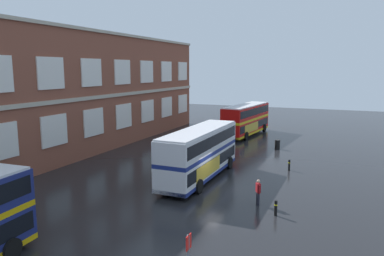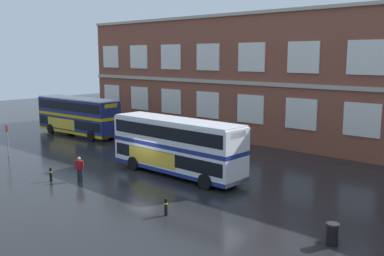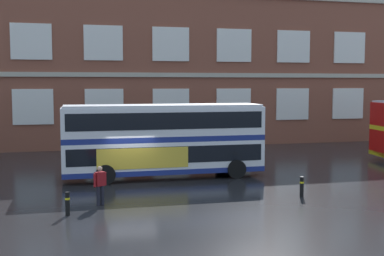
{
  "view_description": "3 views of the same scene",
  "coord_description": "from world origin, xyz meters",
  "views": [
    {
      "loc": [
        -24.41,
        -9.36,
        8.79
      ],
      "look_at": [
        2.42,
        2.08,
        4.03
      ],
      "focal_mm": 34.07,
      "sensor_mm": 36.0,
      "label": 1
    },
    {
      "loc": [
        23.32,
        -20.77,
        8.53
      ],
      "look_at": [
        3.65,
        1.06,
        3.64
      ],
      "focal_mm": 40.66,
      "sensor_mm": 36.0,
      "label": 2
    },
    {
      "loc": [
        -3.06,
        -25.7,
        5.21
      ],
      "look_at": [
        3.86,
        2.19,
        2.65
      ],
      "focal_mm": 46.36,
      "sensor_mm": 36.0,
      "label": 3
    }
  ],
  "objects": [
    {
      "name": "safety_bollard_east",
      "position": [
        7.28,
        -5.07,
        0.49
      ],
      "size": [
        0.19,
        0.19,
        0.95
      ],
      "color": "black",
      "rests_on": "ground"
    },
    {
      "name": "double_decker_middle",
      "position": [
        1.99,
        1.22,
        2.15
      ],
      "size": [
        11.02,
        2.93,
        4.07
      ],
      "color": "silver",
      "rests_on": "ground"
    },
    {
      "name": "brick_terminal_building",
      "position": [
        2.31,
        17.98,
        6.19
      ],
      "size": [
        53.82,
        8.19,
        12.67
      ],
      "color": "brown",
      "rests_on": "ground"
    },
    {
      "name": "ground_plane",
      "position": [
        0.0,
        2.0,
        0.0
      ],
      "size": [
        120.0,
        120.0,
        0.0
      ],
      "primitive_type": "plane",
      "color": "black"
    },
    {
      "name": "waiting_passenger",
      "position": [
        -1.85,
        -4.42,
        0.93
      ],
      "size": [
        0.6,
        0.41,
        1.7
      ],
      "color": "black",
      "rests_on": "ground"
    },
    {
      "name": "safety_bollard_west",
      "position": [
        -3.21,
        -5.82,
        0.49
      ],
      "size": [
        0.19,
        0.19,
        0.95
      ],
      "color": "black",
      "rests_on": "ground"
    }
  ]
}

